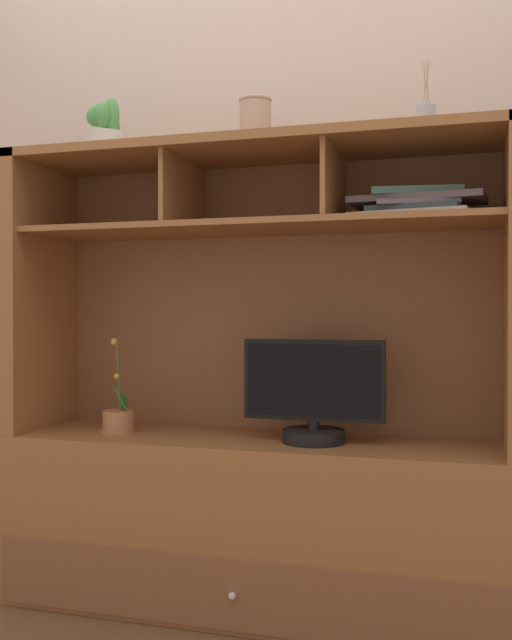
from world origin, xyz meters
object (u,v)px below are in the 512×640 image
potted_orchid (119,420)px  diffuser_bottle (426,119)px  ceramic_vase (255,121)px  media_console (257,467)px  magazine_stack_left (416,207)px  tv_monitor (313,397)px  potted_succulent (106,134)px

potted_orchid → diffuser_bottle: (1.05, 0.04, 0.98)m
potted_orchid → ceramic_vase: 1.13m
media_console → magazine_stack_left: bearing=3.4°
diffuser_bottle → potted_orchid: bearing=-177.6°
media_console → magazine_stack_left: (0.52, 0.03, 0.86)m
potted_orchid → diffuser_bottle: size_ratio=1.43×
media_console → ceramic_vase: ceramic_vase is taller
tv_monitor → diffuser_bottle: 0.95m
tv_monitor → potted_orchid: bearing=179.5°
tv_monitor → diffuser_bottle: bearing=8.2°
potted_orchid → tv_monitor: bearing=-0.5°
potted_orchid → potted_succulent: (-0.06, 0.02, 1.01)m
potted_orchid → ceramic_vase: size_ratio=2.12×
magazine_stack_left → ceramic_vase: (-0.52, -0.05, 0.30)m
potted_succulent → ceramic_vase: size_ratio=1.29×
tv_monitor → magazine_stack_left: 0.69m
potted_succulent → magazine_stack_left: bearing=2.6°
potted_orchid → media_console: bearing=4.8°
tv_monitor → potted_orchid: tv_monitor is taller
tv_monitor → potted_succulent: size_ratio=2.29×
potted_succulent → media_console: bearing=1.9°
media_console → potted_succulent: potted_succulent is taller
media_console → magazine_stack_left: media_console is taller
ceramic_vase → tv_monitor: bearing=-8.2°
tv_monitor → magazine_stack_left: size_ratio=1.06×
tv_monitor → potted_succulent: bearing=177.8°
tv_monitor → magazine_stack_left: bearing=13.9°
tv_monitor → media_console: bearing=166.9°
tv_monitor → potted_succulent: 1.18m
tv_monitor → potted_orchid: (-0.70, 0.01, -0.10)m
diffuser_bottle → ceramic_vase: 0.55m
media_console → diffuser_bottle: 1.25m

